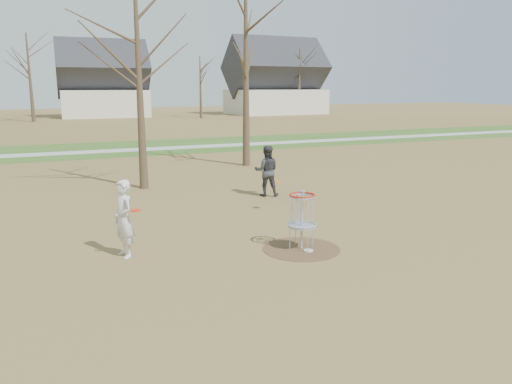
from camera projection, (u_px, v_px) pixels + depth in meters
ground at (301, 249)px, 11.56m from camera, size 160.00×160.00×0.00m
green_band at (138, 148)px, 30.44m from camera, size 160.00×8.00×0.01m
footpath at (141, 149)px, 29.54m from camera, size 160.00×1.50×0.01m
dirt_circle at (301, 249)px, 11.56m from camera, size 1.80×1.80×0.01m
player_standing at (124, 219)px, 10.88m from camera, size 0.57×0.72×1.72m
player_throwing at (267, 171)px, 16.99m from camera, size 1.03×0.94×1.74m
disc_grounded at (308, 250)px, 11.39m from camera, size 0.22×0.22×0.02m
discs_in_play at (221, 193)px, 12.84m from camera, size 4.82×2.77×0.21m
disc_golf_basket at (302, 211)px, 11.37m from camera, size 0.64×0.64×1.35m
bare_trees at (125, 66)px, 43.30m from camera, size 52.62×44.98×9.00m
houses_row at (125, 87)px, 59.74m from camera, size 56.51×10.01×7.26m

